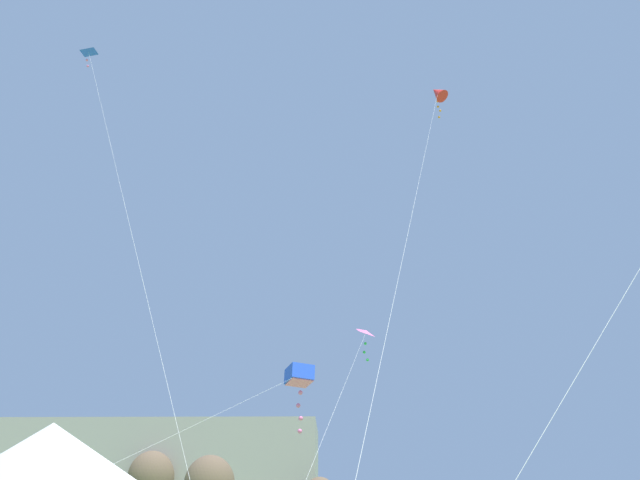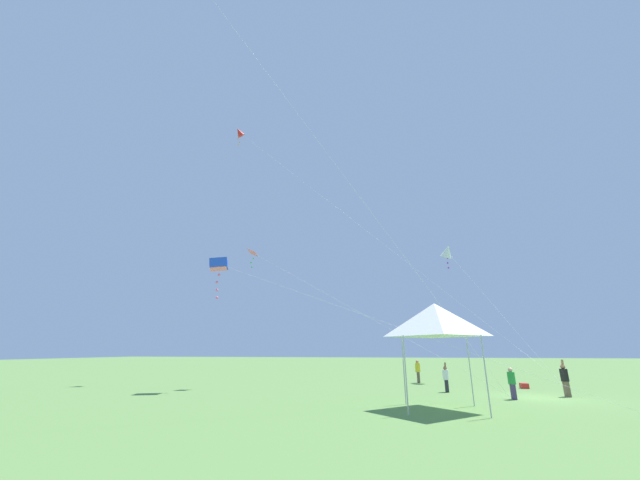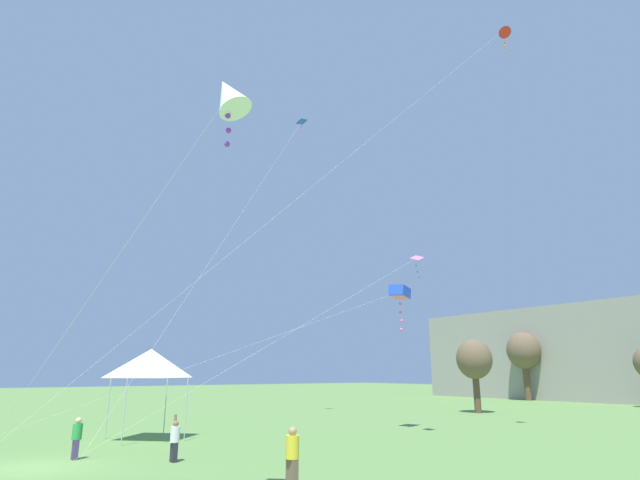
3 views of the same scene
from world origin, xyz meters
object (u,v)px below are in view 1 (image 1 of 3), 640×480
Objects in this scene: festival_tent at (49,456)px; kite_red_diamond_1 at (438,93)px; kite_pink_delta_0 at (366,335)px; kite_blue_delta_4 at (89,55)px; kite_blue_box_2 at (299,376)px.

kite_red_diamond_1 reaches higher than festival_tent.
kite_pink_delta_0 is 15.28m from kite_red_diamond_1.
kite_blue_delta_4 is (-17.59, -3.20, 0.29)m from kite_red_diamond_1.
kite_red_diamond_1 is at bearing 43.55° from kite_pink_delta_0.
kite_blue_delta_4 is (-13.26, 0.92, 14.36)m from kite_pink_delta_0.
kite_red_diamond_1 is (12.00, 15.94, 19.72)m from festival_tent.
kite_blue_box_2 is (-2.74, 1.46, -1.41)m from kite_pink_delta_0.
festival_tent is 0.21× the size of kite_blue_box_2.
kite_blue_box_2 is at bearing 151.98° from kite_pink_delta_0.
festival_tent is 0.18× the size of kite_red_diamond_1.
kite_pink_delta_0 is 0.68× the size of kite_blue_delta_4.
kite_pink_delta_0 is at bearing -136.45° from kite_red_diamond_1.
kite_red_diamond_1 is (4.33, 4.12, 14.07)m from kite_pink_delta_0.
kite_pink_delta_0 is at bearing -28.02° from kite_blue_box_2.
festival_tent is 0.18× the size of kite_blue_delta_4.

